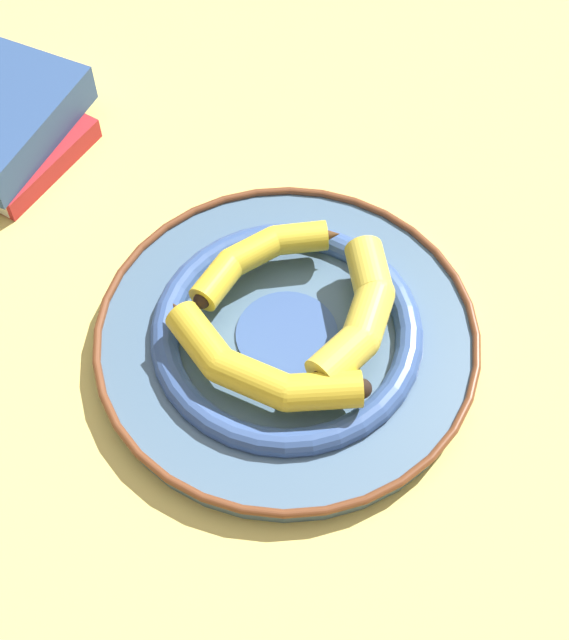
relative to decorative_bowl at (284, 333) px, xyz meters
The scene contains 6 objects.
ground_plane 0.03m from the decorative_bowl, 98.87° to the left, with size 2.80×2.80×0.00m, color #E5CC6B.
decorative_bowl is the anchor object (origin of this frame).
banana_a 0.08m from the decorative_bowl, 129.72° to the right, with size 0.12×0.15×0.04m.
banana_b 0.08m from the decorative_bowl, 13.22° to the right, with size 0.05×0.17×0.03m.
banana_c 0.08m from the decorative_bowl, 123.41° to the left, with size 0.19×0.12×0.03m.
book_stack 0.41m from the decorative_bowl, 17.87° to the left, with size 0.21×0.23×0.07m.
Camera 1 is at (-0.39, 0.23, 0.74)m, focal length 50.00 mm.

